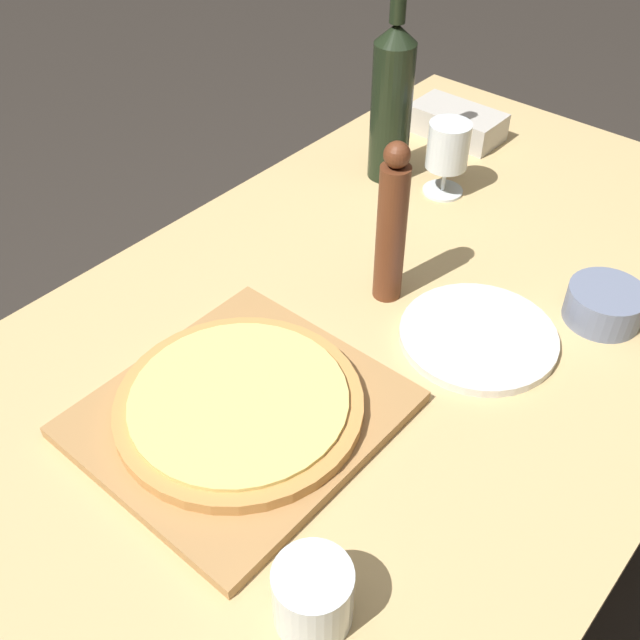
% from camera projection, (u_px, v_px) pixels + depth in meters
% --- Properties ---
extents(ground_plane, '(12.00, 12.00, 0.00)m').
position_uv_depth(ground_plane, '(347.00, 591.00, 1.59)').
color(ground_plane, '#2D2823').
extents(dining_table, '(0.90, 1.72, 0.73)m').
position_uv_depth(dining_table, '(357.00, 381.00, 1.16)').
color(dining_table, tan).
rests_on(dining_table, ground_plane).
extents(cutting_board, '(0.35, 0.38, 0.02)m').
position_uv_depth(cutting_board, '(240.00, 414.00, 0.99)').
color(cutting_board, '#A87A47').
rests_on(cutting_board, dining_table).
extents(pizza, '(0.33, 0.33, 0.02)m').
position_uv_depth(pizza, '(239.00, 404.00, 0.98)').
color(pizza, '#C68947').
rests_on(pizza, cutting_board).
extents(wine_bottle, '(0.08, 0.08, 0.38)m').
position_uv_depth(wine_bottle, '(392.00, 100.00, 1.36)').
color(wine_bottle, black).
rests_on(wine_bottle, dining_table).
extents(pepper_mill, '(0.05, 0.05, 0.27)m').
position_uv_depth(pepper_mill, '(392.00, 227.00, 1.10)').
color(pepper_mill, '#5B2D19').
rests_on(pepper_mill, dining_table).
extents(wine_glass, '(0.08, 0.08, 0.14)m').
position_uv_depth(wine_glass, '(448.00, 148.00, 1.35)').
color(wine_glass, silver).
rests_on(wine_glass, dining_table).
extents(small_bowl, '(0.12, 0.12, 0.05)m').
position_uv_depth(small_bowl, '(605.00, 304.00, 1.13)').
color(small_bowl, slate).
rests_on(small_bowl, dining_table).
extents(drinking_tumbler, '(0.08, 0.08, 0.08)m').
position_uv_depth(drinking_tumbler, '(313.00, 595.00, 0.77)').
color(drinking_tumbler, silver).
rests_on(drinking_tumbler, dining_table).
extents(dinner_plate, '(0.23, 0.23, 0.01)m').
position_uv_depth(dinner_plate, '(478.00, 336.00, 1.11)').
color(dinner_plate, silver).
rests_on(dinner_plate, dining_table).
extents(food_container, '(0.19, 0.10, 0.06)m').
position_uv_depth(food_container, '(457.00, 123.00, 1.56)').
color(food_container, '#BCB7AD').
rests_on(food_container, dining_table).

